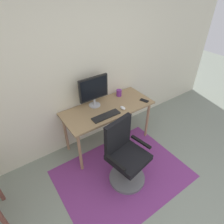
{
  "coord_description": "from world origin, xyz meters",
  "views": [
    {
      "loc": [
        -1.16,
        -0.2,
        2.41
      ],
      "look_at": [
        0.08,
        1.57,
        0.84
      ],
      "focal_mm": 30.72,
      "sensor_mm": 36.0,
      "label": 1
    }
  ],
  "objects_px": {
    "coffee_cup": "(119,93)",
    "cell_phone": "(144,101)",
    "desk": "(108,111)",
    "computer_mouse": "(123,108)",
    "office_chair": "(125,158)",
    "monitor": "(94,90)",
    "keyboard": "(106,116)"
  },
  "relations": [
    {
      "from": "coffee_cup",
      "to": "cell_phone",
      "type": "height_order",
      "value": "coffee_cup"
    },
    {
      "from": "desk",
      "to": "computer_mouse",
      "type": "xyz_separation_m",
      "value": [
        0.16,
        -0.16,
        0.1
      ]
    },
    {
      "from": "coffee_cup",
      "to": "office_chair",
      "type": "xyz_separation_m",
      "value": [
        -0.56,
        -0.9,
        -0.39
      ]
    },
    {
      "from": "monitor",
      "to": "keyboard",
      "type": "xyz_separation_m",
      "value": [
        -0.01,
        -0.34,
        -0.27
      ]
    },
    {
      "from": "computer_mouse",
      "to": "coffee_cup",
      "type": "height_order",
      "value": "coffee_cup"
    },
    {
      "from": "computer_mouse",
      "to": "office_chair",
      "type": "relative_size",
      "value": 0.11
    },
    {
      "from": "coffee_cup",
      "to": "cell_phone",
      "type": "distance_m",
      "value": 0.44
    },
    {
      "from": "monitor",
      "to": "coffee_cup",
      "type": "xyz_separation_m",
      "value": [
        0.49,
        0.02,
        -0.23
      ]
    },
    {
      "from": "coffee_cup",
      "to": "cell_phone",
      "type": "xyz_separation_m",
      "value": [
        0.24,
        -0.36,
        -0.05
      ]
    },
    {
      "from": "monitor",
      "to": "coffee_cup",
      "type": "distance_m",
      "value": 0.54
    },
    {
      "from": "desk",
      "to": "monitor",
      "type": "height_order",
      "value": "monitor"
    },
    {
      "from": "office_chair",
      "to": "desk",
      "type": "bearing_deg",
      "value": 63.29
    },
    {
      "from": "computer_mouse",
      "to": "cell_phone",
      "type": "distance_m",
      "value": 0.42
    },
    {
      "from": "cell_phone",
      "to": "monitor",
      "type": "bearing_deg",
      "value": 135.67
    },
    {
      "from": "keyboard",
      "to": "coffee_cup",
      "type": "xyz_separation_m",
      "value": [
        0.5,
        0.36,
        0.05
      ]
    },
    {
      "from": "desk",
      "to": "computer_mouse",
      "type": "distance_m",
      "value": 0.25
    },
    {
      "from": "coffee_cup",
      "to": "computer_mouse",
      "type": "bearing_deg",
      "value": -117.94
    },
    {
      "from": "monitor",
      "to": "desk",
      "type": "bearing_deg",
      "value": -49.3
    },
    {
      "from": "cell_phone",
      "to": "desk",
      "type": "bearing_deg",
      "value": 143.85
    },
    {
      "from": "monitor",
      "to": "office_chair",
      "type": "xyz_separation_m",
      "value": [
        -0.07,
        -0.89,
        -0.62
      ]
    },
    {
      "from": "monitor",
      "to": "computer_mouse",
      "type": "distance_m",
      "value": 0.52
    },
    {
      "from": "computer_mouse",
      "to": "keyboard",
      "type": "bearing_deg",
      "value": -178.01
    },
    {
      "from": "desk",
      "to": "cell_phone",
      "type": "bearing_deg",
      "value": -17.34
    },
    {
      "from": "monitor",
      "to": "keyboard",
      "type": "height_order",
      "value": "monitor"
    },
    {
      "from": "desk",
      "to": "office_chair",
      "type": "bearing_deg",
      "value": -106.59
    },
    {
      "from": "cell_phone",
      "to": "office_chair",
      "type": "bearing_deg",
      "value": -164.78
    },
    {
      "from": "coffee_cup",
      "to": "office_chair",
      "type": "height_order",
      "value": "office_chair"
    },
    {
      "from": "monitor",
      "to": "computer_mouse",
      "type": "xyz_separation_m",
      "value": [
        0.3,
        -0.33,
        -0.26
      ]
    },
    {
      "from": "desk",
      "to": "computer_mouse",
      "type": "height_order",
      "value": "computer_mouse"
    },
    {
      "from": "desk",
      "to": "office_chair",
      "type": "height_order",
      "value": "office_chair"
    },
    {
      "from": "monitor",
      "to": "cell_phone",
      "type": "relative_size",
      "value": 3.43
    },
    {
      "from": "desk",
      "to": "cell_phone",
      "type": "distance_m",
      "value": 0.62
    }
  ]
}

